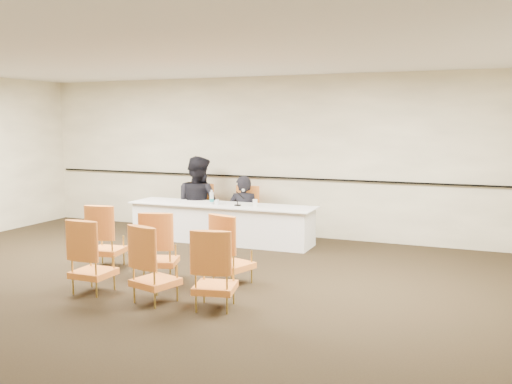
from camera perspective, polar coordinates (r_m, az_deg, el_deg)
floor at (r=7.55m, az=-9.59°, el=-9.61°), size 10.00×10.00×0.00m
ceiling at (r=7.28m, az=-10.09°, el=13.63°), size 10.00×10.00×0.00m
wall_back at (r=10.84m, az=1.59°, el=3.60°), size 10.00×0.04×3.00m
wall_rail at (r=10.84m, az=1.51°, el=1.48°), size 9.80×0.04×0.03m
panel_table at (r=10.26m, az=-3.45°, el=-3.12°), size 3.44×0.85×0.69m
panelist_main at (r=10.65m, az=-1.25°, el=-2.68°), size 0.68×0.54×1.62m
panelist_main_chair at (r=10.63m, az=-1.25°, el=-2.03°), size 0.51×0.51×0.95m
panelist_second at (r=11.02m, az=-5.79°, el=-1.47°), size 1.11×0.96×1.95m
panelist_second_chair at (r=11.03m, az=-5.79°, el=-1.73°), size 0.51×0.51×0.95m
papers at (r=9.94m, az=-0.52°, el=-1.43°), size 0.37×0.33×0.00m
microphone at (r=9.98m, az=-1.85°, el=-0.56°), size 0.16×0.23×0.29m
water_bottle at (r=10.20m, az=-4.45°, el=-0.52°), size 0.09×0.09×0.25m
drinking_glass at (r=10.11m, az=-3.93°, el=-1.02°), size 0.08×0.08×0.10m
coffee_cup at (r=9.88m, az=-0.09°, el=-1.11°), size 0.09×0.09×0.13m
aud_chair_front_left at (r=8.75m, az=-14.71°, el=-4.24°), size 0.57×0.57×0.95m
aud_chair_front_mid at (r=7.93m, az=-9.60°, el=-5.26°), size 0.63×0.63×0.95m
aud_chair_front_right at (r=7.61m, az=-2.36°, el=-5.69°), size 0.63×0.63×0.95m
aud_chair_back_left at (r=7.52m, az=-15.99°, el=-6.12°), size 0.50×0.50×0.95m
aud_chair_back_mid at (r=6.94m, az=-10.04°, el=-7.04°), size 0.61×0.61×0.95m
aud_chair_back_right at (r=6.63m, az=-4.12°, el=-7.62°), size 0.60×0.60×0.95m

